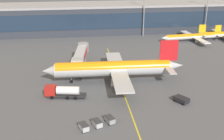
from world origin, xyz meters
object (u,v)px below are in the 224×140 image
object	(u,v)px
main_airliner	(114,68)
baggage_cart_0	(84,127)
baggage_cart_1	(97,123)
pushback_tug	(181,99)
commuter_jet_far	(193,36)
fuel_tanker	(63,92)
baggage_cart_2	(110,120)

from	to	relation	value
main_airliner	baggage_cart_0	bearing A→B (deg)	-111.61
baggage_cart_1	baggage_cart_0	bearing A→B (deg)	-159.13
pushback_tug	commuter_jet_far	size ratio (longest dim) A/B	0.15
main_airliner	baggage_cart_1	bearing A→B (deg)	-106.33
baggage_cart_1	commuter_jet_far	bearing A→B (deg)	53.26
fuel_tanker	baggage_cart_1	bearing A→B (deg)	-63.42
baggage_cart_0	commuter_jet_far	size ratio (longest dim) A/B	0.10
baggage_cart_1	baggage_cart_2	bearing A→B (deg)	20.87
fuel_tanker	baggage_cart_2	bearing A→B (deg)	-53.26
baggage_cart_0	baggage_cart_1	bearing A→B (deg)	20.87
pushback_tug	baggage_cart_2	distance (m)	20.96
baggage_cart_0	baggage_cart_2	size ratio (longest dim) A/B	1.00
fuel_tanker	baggage_cart_0	bearing A→B (deg)	-73.95
main_airliner	baggage_cart_2	size ratio (longest dim) A/B	14.01
pushback_tug	baggage_cart_1	size ratio (longest dim) A/B	1.47
main_airliner	commuter_jet_far	xyz separation A→B (m)	(41.84, 41.11, -1.94)
commuter_jet_far	pushback_tug	bearing A→B (deg)	-114.92
fuel_tanker	baggage_cart_0	world-z (taller)	fuel_tanker
fuel_tanker	baggage_cart_1	size ratio (longest dim) A/B	3.66
main_airliner	baggage_cart_1	distance (m)	25.87
baggage_cart_0	baggage_cart_2	xyz separation A→B (m)	(5.98, 2.28, 0.00)
baggage_cart_0	pushback_tug	bearing A→B (deg)	21.01
fuel_tanker	commuter_jet_far	xyz separation A→B (m)	(56.86, 50.11, 0.56)
pushback_tug	baggage_cart_0	xyz separation A→B (m)	(-25.54, -9.81, -0.07)
baggage_cart_2	commuter_jet_far	xyz separation A→B (m)	(46.06, 64.57, 1.52)
baggage_cart_2	main_airliner	bearing A→B (deg)	79.81
baggage_cart_2	commuter_jet_far	size ratio (longest dim) A/B	0.10
fuel_tanker	baggage_cart_1	distance (m)	17.48
main_airliner	commuter_jet_far	bearing A→B (deg)	44.49
fuel_tanker	pushback_tug	size ratio (longest dim) A/B	2.49
pushback_tug	commuter_jet_far	xyz separation A→B (m)	(26.51, 57.05, 1.45)
commuter_jet_far	main_airliner	bearing A→B (deg)	-135.51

